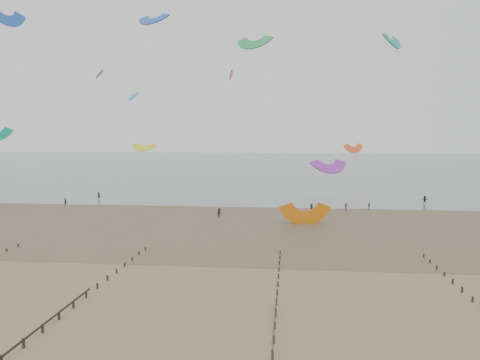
# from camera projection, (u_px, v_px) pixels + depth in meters

# --- Properties ---
(ground) EXTENTS (500.00, 500.00, 0.00)m
(ground) POSITION_uv_depth(u_px,v_px,m) (240.00, 282.00, 49.17)
(ground) COLOR brown
(ground) RESTS_ON ground
(sea_and_shore) EXTENTS (500.00, 665.00, 0.03)m
(sea_and_shore) POSITION_uv_depth(u_px,v_px,m) (237.00, 221.00, 83.64)
(sea_and_shore) COLOR #475654
(sea_and_shore) RESTS_ON ground
(kitesurfer_lead) EXTENTS (0.70, 0.56, 1.67)m
(kitesurfer_lead) POSITION_uv_depth(u_px,v_px,m) (65.00, 202.00, 101.93)
(kitesurfer_lead) COLOR black
(kitesurfer_lead) RESTS_ON ground
(kitesurfers) EXTENTS (118.25, 22.64, 1.88)m
(kitesurfers) POSITION_uv_depth(u_px,v_px,m) (356.00, 206.00, 95.10)
(kitesurfers) COLOR black
(kitesurfers) RESTS_ON ground
(grounded_kite) EXTENTS (8.33, 6.94, 4.14)m
(grounded_kite) POSITION_uv_depth(u_px,v_px,m) (305.00, 224.00, 81.13)
(grounded_kite) COLOR orange
(grounded_kite) RESTS_ON ground
(kites_airborne) EXTENTS (238.38, 113.47, 37.77)m
(kites_airborne) POSITION_uv_depth(u_px,v_px,m) (264.00, 114.00, 134.72)
(kites_airborne) COLOR yellow
(kites_airborne) RESTS_ON ground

